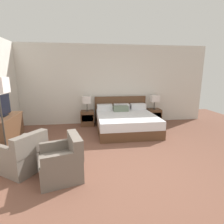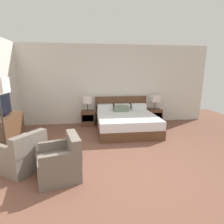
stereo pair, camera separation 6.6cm
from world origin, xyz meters
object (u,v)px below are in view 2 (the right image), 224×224
dresser (5,131)px  tv (2,106)px  armchair_companion (61,162)px  nightstand_left (88,118)px  table_lamp_left (87,100)px  armchair_by_window (23,155)px  nightstand_right (154,116)px  table_lamp_right (155,99)px  bed (126,121)px

dresser → tv: bearing=86.8°
tv → armchair_companion: (1.56, -1.52, -0.76)m
dresser → tv: (0.00, 0.05, 0.63)m
nightstand_left → table_lamp_left: table_lamp_left is taller
tv → nightstand_left: bearing=38.3°
nightstand_left → armchair_by_window: armchair_by_window is taller
table_lamp_left → armchair_companion: table_lamp_left is taller
table_lamp_left → armchair_by_window: 3.07m
nightstand_right → tv: (-4.43, -1.58, 0.78)m
table_lamp_left → table_lamp_right: size_ratio=1.00×
bed → armchair_companion: bed is taller
nightstand_left → table_lamp_right: size_ratio=1.00×
nightstand_right → armchair_by_window: 4.55m
nightstand_left → nightstand_right: size_ratio=1.00×
table_lamp_right → armchair_by_window: (-3.62, -2.76, -0.62)m
tv → armchair_by_window: tv is taller
bed → nightstand_left: (-1.21, 0.69, -0.04)m
bed → table_lamp_left: table_lamp_left is taller
nightstand_left → armchair_by_window: (-1.20, -2.76, 0.03)m
armchair_by_window → nightstand_right: bearing=37.3°
dresser → armchair_companion: (1.57, -1.47, -0.13)m
dresser → armchair_companion: bearing=-43.3°
nightstand_left → bed: bearing=-29.6°
nightstand_left → tv: (-2.00, -1.58, 0.78)m
nightstand_right → nightstand_left: bearing=180.0°
table_lamp_left → tv: size_ratio=0.61×
table_lamp_left → armchair_by_window: table_lamp_left is taller
nightstand_left → armchair_companion: size_ratio=0.62×
bed → armchair_companion: 2.92m
table_lamp_right → nightstand_right: bearing=-90.0°
table_lamp_right → armchair_by_window: bearing=-142.7°
table_lamp_right → armchair_by_window: size_ratio=0.54×
nightstand_right → armchair_companion: bearing=-132.7°
armchair_companion → tv: bearing=135.8°
dresser → tv: size_ratio=1.40×
armchair_companion → nightstand_left: bearing=82.0°
nightstand_right → table_lamp_right: table_lamp_right is taller
table_lamp_left → dresser: size_ratio=0.44×
table_lamp_left → armchair_by_window: (-1.20, -2.76, -0.62)m
table_lamp_left → armchair_by_window: size_ratio=0.54×
bed → table_lamp_left: size_ratio=3.79×
nightstand_right → armchair_by_window: (-3.62, -2.76, 0.03)m
nightstand_left → armchair_companion: armchair_companion is taller
nightstand_left → nightstand_right: bearing=0.0°
tv → armchair_companion: bearing=-44.2°
nightstand_left → tv: bearing=-141.7°
nightstand_left → table_lamp_right: table_lamp_right is taller
table_lamp_right → armchair_by_window: 4.60m
tv → dresser: bearing=-93.2°
table_lamp_right → dresser: size_ratio=0.44×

